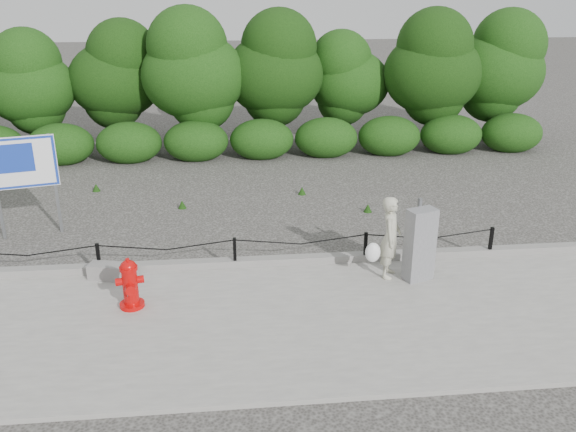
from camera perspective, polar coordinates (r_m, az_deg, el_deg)
The scene contains 10 objects.
ground at distance 11.66m, azimuth -4.94°, elevation -5.13°, with size 90.00×90.00×0.00m, color #2D2B28.
sidewalk at distance 9.89m, azimuth -4.68°, elevation -10.09°, with size 14.00×4.00×0.08m, color gray.
curb at distance 11.64m, azimuth -4.97°, elevation -4.36°, with size 14.00×0.22×0.14m, color slate.
chain_barrier at distance 11.47m, azimuth -5.01°, elevation -3.09°, with size 10.06×0.06×0.60m.
treeline at distance 19.58m, azimuth -3.22°, elevation 13.29°, with size 20.19×3.45×4.34m.
fire_hydrant at distance 10.40m, azimuth -14.56°, elevation -6.19°, with size 0.48×0.50×0.88m.
pedestrian at distance 11.10m, azimuth 9.47°, elevation -2.06°, with size 0.77×0.66×1.53m.
concrete_block at distance 11.54m, azimuth -16.04°, elevation -5.02°, with size 0.88×0.31×0.28m, color slate.
utility_cabinet at distance 11.13m, azimuth 12.23°, elevation -2.63°, with size 0.58×0.45×1.49m.
advertising_sign at distance 13.77m, azimuth -23.59°, elevation 4.22°, with size 1.34×0.40×2.19m.
Camera 1 is at (-0.07, -10.43, 5.21)m, focal length 38.00 mm.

